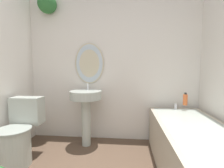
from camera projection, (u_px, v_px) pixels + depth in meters
wall_back at (109, 61)px, 2.57m from camera, size 2.76×0.29×2.40m
toilet at (19, 135)px, 1.96m from camera, size 0.39×0.56×0.77m
pedestal_sink at (86, 104)px, 2.37m from camera, size 0.46×0.46×0.91m
bathtub at (196, 152)px, 1.66m from camera, size 0.72×1.67×0.62m
shampoo_bottle at (185, 99)px, 2.28m from camera, size 0.06×0.06×0.18m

